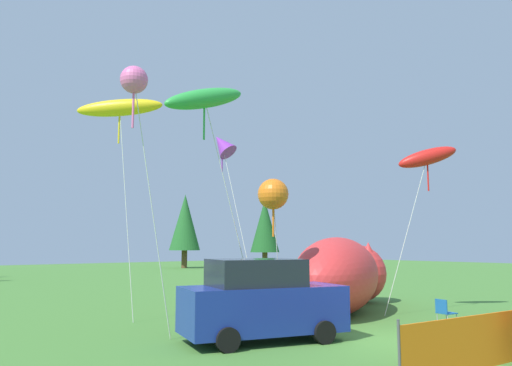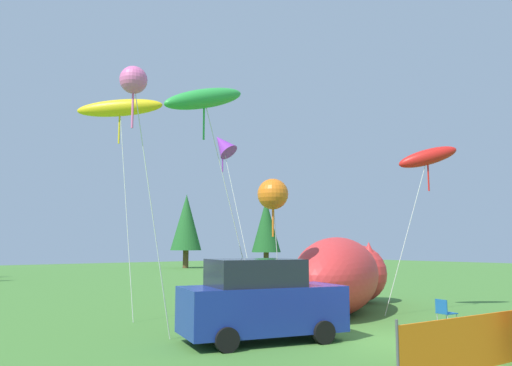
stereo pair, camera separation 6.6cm
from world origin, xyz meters
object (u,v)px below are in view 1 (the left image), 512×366
(inflatable_cat, at_px, (342,277))
(kite_orange_flower, at_px, (273,194))
(parked_car, at_px, (261,301))
(kite_purple_delta, at_px, (222,145))
(kite_yellow_hero, at_px, (120,108))
(kite_pink_octopus, at_px, (134,81))
(folding_chair, at_px, (444,311))
(kite_red_lizard, at_px, (427,158))
(kite_green_fish, at_px, (205,99))

(inflatable_cat, bearing_deg, kite_orange_flower, 167.35)
(parked_car, relative_size, kite_purple_delta, 0.58)
(inflatable_cat, xyz_separation_m, kite_yellow_hero, (-7.58, 3.65, 6.08))
(parked_car, bearing_deg, kite_orange_flower, 54.58)
(inflatable_cat, relative_size, kite_pink_octopus, 1.17)
(folding_chair, height_order, kite_purple_delta, kite_purple_delta)
(inflatable_cat, bearing_deg, parked_car, 173.14)
(folding_chair, height_order, kite_red_lizard, kite_red_lizard)
(kite_orange_flower, bearing_deg, kite_yellow_hero, 119.07)
(kite_red_lizard, bearing_deg, kite_purple_delta, 114.16)
(folding_chair, relative_size, kite_red_lizard, 0.13)
(inflatable_cat, bearing_deg, kite_red_lizard, -77.50)
(inflatable_cat, height_order, kite_purple_delta, kite_purple_delta)
(kite_pink_octopus, xyz_separation_m, kite_yellow_hero, (1.64, 4.66, 0.57))
(kite_purple_delta, distance_m, kite_green_fish, 7.92)
(kite_pink_octopus, height_order, kite_yellow_hero, kite_yellow_hero)
(kite_purple_delta, distance_m, kite_orange_flower, 8.57)
(parked_car, distance_m, kite_orange_flower, 3.52)
(kite_yellow_hero, bearing_deg, inflatable_cat, -25.70)
(parked_car, height_order, kite_green_fish, kite_green_fish)
(kite_orange_flower, distance_m, kite_yellow_hero, 6.70)
(folding_chair, relative_size, kite_green_fish, 0.11)
(inflatable_cat, distance_m, kite_orange_flower, 5.68)
(parked_car, bearing_deg, kite_red_lizard, 16.94)
(parked_car, relative_size, kite_yellow_hero, 0.58)
(kite_pink_octopus, distance_m, kite_purple_delta, 10.33)
(kite_purple_delta, bearing_deg, kite_red_lizard, -65.84)
(kite_purple_delta, xyz_separation_m, kite_orange_flower, (-3.23, -7.30, -3.11))
(kite_red_lizard, xyz_separation_m, kite_yellow_hero, (-9.78, 6.09, 1.54))
(folding_chair, height_order, inflatable_cat, inflatable_cat)
(inflatable_cat, bearing_deg, kite_purple_delta, 75.02)
(inflatable_cat, distance_m, kite_yellow_hero, 10.38)
(parked_car, distance_m, kite_green_fish, 6.39)
(parked_car, distance_m, kite_red_lizard, 9.65)
(kite_purple_delta, relative_size, kite_red_lizard, 1.22)
(kite_red_lizard, bearing_deg, kite_green_fish, 166.02)
(kite_orange_flower, bearing_deg, kite_red_lizard, -8.21)
(parked_car, height_order, kite_red_lizard, kite_red_lizard)
(parked_car, xyz_separation_m, kite_red_lizard, (8.38, 0.14, 4.79))
(parked_car, bearing_deg, kite_green_fish, 114.62)
(folding_chair, distance_m, kite_yellow_hero, 12.80)
(kite_purple_delta, height_order, kite_yellow_hero, kite_purple_delta)
(kite_orange_flower, bearing_deg, kite_green_fish, 146.65)
(folding_chair, bearing_deg, kite_purple_delta, 107.90)
(parked_car, xyz_separation_m, kite_orange_flower, (1.43, 1.14, 3.01))
(kite_purple_delta, bearing_deg, kite_orange_flower, -113.84)
(inflatable_cat, xyz_separation_m, kite_orange_flower, (-4.75, -1.44, 2.76))
(kite_green_fish, height_order, kite_orange_flower, kite_green_fish)
(parked_car, distance_m, kite_purple_delta, 11.42)
(kite_pink_octopus, xyz_separation_m, kite_orange_flower, (4.47, -0.42, -2.74))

